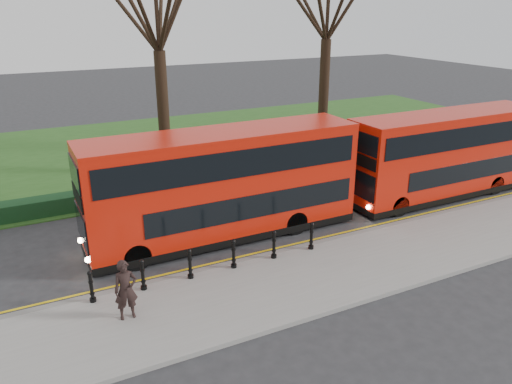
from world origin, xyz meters
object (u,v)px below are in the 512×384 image
pedestrian (126,290)px  bollard_row (212,259)px  bus_lead (224,186)px  bus_rear (446,155)px

pedestrian → bollard_row: bearing=24.6°
bus_lead → pedestrian: bearing=-140.0°
bus_lead → bus_rear: size_ratio=1.06×
bus_rear → pedestrian: size_ratio=5.56×
bus_lead → bus_rear: 11.13m
bollard_row → pedestrian: (-3.14, -1.30, 0.41)m
bollard_row → bus_lead: bearing=59.0°
bus_lead → bus_rear: bus_lead is taller
bollard_row → bus_rear: bus_rear is taller
bollard_row → bus_lead: 3.47m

